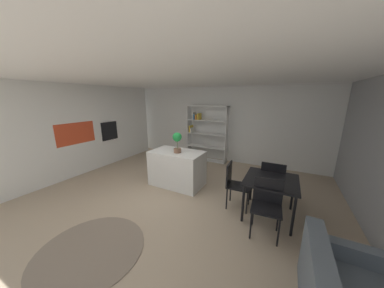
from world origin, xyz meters
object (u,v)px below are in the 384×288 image
object	(u,v)px
kitchen_island	(177,168)
dining_chair_far	(272,179)
dining_table	(271,183)
dining_chair_island_side	(234,181)
built_in_oven	(109,131)
dining_chair_near	(267,201)
potted_plant_on_island	(177,140)
open_bookshelf	(205,133)

from	to	relation	value
kitchen_island	dining_chair_far	distance (m)	2.24
dining_table	dining_chair_island_side	world-z (taller)	dining_chair_island_side
dining_table	dining_chair_far	distance (m)	0.50
built_in_oven	dining_chair_near	bearing A→B (deg)	-12.40
kitchen_island	dining_table	xyz separation A→B (m)	(2.22, -0.30, 0.22)
dining_chair_near	dining_chair_island_side	bearing A→B (deg)	139.59
dining_chair_far	built_in_oven	bearing A→B (deg)	-1.60
potted_plant_on_island	dining_chair_near	xyz separation A→B (m)	(2.16, -0.73, -0.63)
kitchen_island	potted_plant_on_island	xyz separation A→B (m)	(0.06, -0.07, 0.75)
kitchen_island	dining_table	distance (m)	2.26
dining_table	dining_chair_island_side	size ratio (longest dim) A/B	1.02
potted_plant_on_island	dining_chair_far	distance (m)	2.27
dining_chair_island_side	dining_chair_near	size ratio (longest dim) A/B	1.01
kitchen_island	dining_chair_near	bearing A→B (deg)	-19.76
built_in_oven	potted_plant_on_island	size ratio (longest dim) A/B	1.19
open_bookshelf	dining_table	size ratio (longest dim) A/B	2.05
potted_plant_on_island	open_bookshelf	size ratio (longest dim) A/B	0.26
open_bookshelf	potted_plant_on_island	bearing A→B (deg)	-83.53
open_bookshelf	built_in_oven	bearing A→B (deg)	-145.17
open_bookshelf	dining_chair_near	xyz separation A→B (m)	(2.41, -2.95, -0.44)
dining_table	open_bookshelf	bearing A→B (deg)	134.64
built_in_oven	dining_table	world-z (taller)	built_in_oven
built_in_oven	potted_plant_on_island	xyz separation A→B (m)	(2.89, -0.38, 0.06)
potted_plant_on_island	dining_table	size ratio (longest dim) A/B	0.53
potted_plant_on_island	dining_table	distance (m)	2.24
kitchen_island	dining_table	world-z (taller)	kitchen_island
kitchen_island	dining_chair_near	size ratio (longest dim) A/B	1.43
built_in_oven	kitchen_island	distance (m)	2.93
potted_plant_on_island	dining_chair_island_side	size ratio (longest dim) A/B	0.54
built_in_oven	open_bookshelf	distance (m)	3.22
built_in_oven	kitchen_island	xyz separation A→B (m)	(2.83, -0.31, -0.69)
potted_plant_on_island	dining_chair_island_side	xyz separation A→B (m)	(1.49, -0.24, -0.64)
open_bookshelf	kitchen_island	bearing A→B (deg)	-84.89
built_in_oven	dining_chair_island_side	distance (m)	4.46
open_bookshelf	dining_chair_near	distance (m)	3.83
kitchen_island	potted_plant_on_island	world-z (taller)	potted_plant_on_island
dining_chair_far	kitchen_island	bearing A→B (deg)	4.68
potted_plant_on_island	dining_chair_far	xyz separation A→B (m)	(2.17, 0.26, -0.64)
built_in_oven	dining_table	bearing A→B (deg)	-6.91
built_in_oven	dining_chair_island_side	world-z (taller)	built_in_oven
dining_chair_far	dining_chair_island_side	distance (m)	0.84
kitchen_island	open_bookshelf	xyz separation A→B (m)	(-0.19, 2.15, 0.55)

